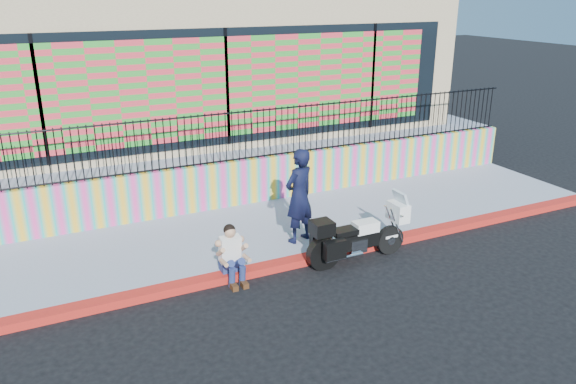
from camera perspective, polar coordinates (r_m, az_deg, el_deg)
ground at (r=11.15m, az=1.56°, el=-7.25°), size 90.00×90.00×0.00m
red_curb at (r=11.12m, az=1.56°, el=-6.91°), size 16.00×0.30×0.15m
sidewalk at (r=12.47m, az=-1.90°, el=-3.83°), size 16.00×3.00×0.15m
mural_wall at (r=13.62m, az=-4.65°, el=1.03°), size 16.00×0.20×1.10m
metal_fence at (r=13.30m, az=-4.78°, el=5.73°), size 15.80×0.04×1.20m
elevated_platform at (r=18.31m, az=-10.45°, el=5.44°), size 16.00×10.00×1.25m
storefront_building at (r=17.65m, az=-10.79°, el=13.55°), size 14.00×8.06×4.00m
police_motorcycle at (r=11.08m, az=6.94°, el=-4.39°), size 2.13×0.71×1.33m
police_officer at (r=11.39m, az=1.13°, el=-0.39°), size 0.84×0.69×1.98m
seated_man at (r=10.35m, az=-5.61°, el=-6.83°), size 0.54×0.71×1.06m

